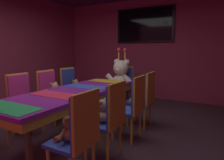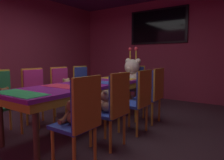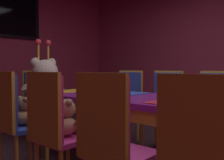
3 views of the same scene
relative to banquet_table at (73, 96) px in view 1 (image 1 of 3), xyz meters
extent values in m
plane|color=#3F2D38|center=(0.00, 0.00, -0.65)|extent=(7.90, 7.90, 0.00)
cube|color=#99334C|center=(0.00, 3.20, 0.75)|extent=(5.20, 0.12, 2.80)
cube|color=purple|center=(0.00, 0.00, 0.06)|extent=(0.90, 2.55, 0.05)
cube|color=gold|center=(0.00, 0.00, -0.01)|extent=(0.88, 2.50, 0.10)
cylinder|color=#4C3826|center=(0.38, 1.15, -0.31)|extent=(0.07, 0.07, 0.69)
cylinder|color=#4C3826|center=(0.38, -1.15, -0.31)|extent=(0.07, 0.07, 0.69)
cylinder|color=#4C3826|center=(-0.38, 1.15, -0.31)|extent=(0.07, 0.07, 0.69)
cube|color=green|center=(0.00, -1.09, 0.09)|extent=(0.77, 0.32, 0.01)
cube|color=#E52D4C|center=(0.00, -0.36, 0.09)|extent=(0.77, 0.32, 0.01)
cube|color=blue|center=(0.00, 0.36, 0.09)|extent=(0.77, 0.32, 0.01)
cube|color=yellow|center=(0.00, 1.09, 0.09)|extent=(0.77, 0.32, 0.01)
cylinder|color=gold|center=(-0.58, -0.74, -0.44)|extent=(0.04, 0.04, 0.42)
cube|color=#CC338C|center=(-0.73, -0.29, -0.21)|extent=(0.40, 0.40, 0.04)
cube|color=#CC338C|center=(-0.91, -0.29, 0.06)|extent=(0.05, 0.38, 0.50)
cube|color=gold|center=(-0.93, -0.29, 0.06)|extent=(0.03, 0.41, 0.55)
cylinder|color=gold|center=(-0.57, -0.13, -0.44)|extent=(0.04, 0.04, 0.42)
cylinder|color=gold|center=(-0.57, -0.45, -0.44)|extent=(0.04, 0.04, 0.42)
cylinder|color=gold|center=(-0.89, -0.13, -0.44)|extent=(0.04, 0.04, 0.42)
cylinder|color=gold|center=(-0.89, -0.45, -0.44)|extent=(0.04, 0.04, 0.42)
cube|color=#CC338C|center=(-0.73, 0.31, -0.21)|extent=(0.40, 0.40, 0.04)
cube|color=#CC338C|center=(-0.91, 0.31, 0.06)|extent=(0.05, 0.38, 0.50)
cube|color=gold|center=(-0.93, 0.31, 0.06)|extent=(0.03, 0.41, 0.55)
cylinder|color=gold|center=(-0.57, 0.47, -0.44)|extent=(0.04, 0.04, 0.42)
cylinder|color=gold|center=(-0.57, 0.15, -0.44)|extent=(0.04, 0.04, 0.42)
cylinder|color=gold|center=(-0.89, 0.47, -0.44)|extent=(0.04, 0.04, 0.42)
cylinder|color=gold|center=(-0.89, 0.15, -0.44)|extent=(0.04, 0.04, 0.42)
ellipsoid|color=tan|center=(-0.73, 0.31, -0.11)|extent=(0.19, 0.19, 0.15)
sphere|color=tan|center=(-0.71, 0.31, 0.03)|extent=(0.15, 0.15, 0.15)
sphere|color=tan|center=(-0.66, 0.31, 0.02)|extent=(0.06, 0.06, 0.06)
sphere|color=tan|center=(-0.73, 0.37, 0.09)|extent=(0.06, 0.06, 0.06)
sphere|color=tan|center=(-0.73, 0.25, 0.09)|extent=(0.06, 0.06, 0.06)
cylinder|color=tan|center=(-0.69, 0.41, -0.09)|extent=(0.05, 0.14, 0.13)
cylinder|color=tan|center=(-0.69, 0.22, -0.09)|extent=(0.05, 0.14, 0.13)
cylinder|color=tan|center=(-0.61, 0.36, -0.16)|extent=(0.07, 0.14, 0.07)
cylinder|color=tan|center=(-0.61, 0.26, -0.16)|extent=(0.07, 0.14, 0.07)
cube|color=#2D47B2|center=(-0.74, 0.94, -0.21)|extent=(0.40, 0.40, 0.04)
cube|color=#2D47B2|center=(-0.92, 0.94, 0.06)|extent=(0.05, 0.38, 0.50)
cube|color=gold|center=(-0.95, 0.94, 0.06)|extent=(0.03, 0.41, 0.55)
cylinder|color=gold|center=(-0.58, 1.10, -0.44)|extent=(0.04, 0.04, 0.42)
cylinder|color=gold|center=(-0.58, 0.78, -0.44)|extent=(0.04, 0.04, 0.42)
cylinder|color=gold|center=(-0.90, 1.10, -0.44)|extent=(0.04, 0.04, 0.42)
cylinder|color=gold|center=(-0.90, 0.78, -0.44)|extent=(0.04, 0.04, 0.42)
ellipsoid|color=#9E7247|center=(-0.74, 0.94, -0.12)|extent=(0.18, 0.18, 0.14)
sphere|color=#9E7247|center=(-0.73, 0.94, 0.01)|extent=(0.14, 0.14, 0.14)
sphere|color=tan|center=(-0.68, 0.94, 0.00)|extent=(0.05, 0.05, 0.05)
sphere|color=#9E7247|center=(-0.74, 0.99, 0.06)|extent=(0.05, 0.05, 0.05)
sphere|color=#9E7247|center=(-0.74, 0.88, 0.06)|extent=(0.05, 0.05, 0.05)
cylinder|color=#9E7247|center=(-0.71, 1.02, -0.10)|extent=(0.05, 0.12, 0.12)
cylinder|color=#9E7247|center=(-0.71, 0.85, -0.10)|extent=(0.05, 0.12, 0.12)
cylinder|color=#9E7247|center=(-0.63, 0.98, -0.16)|extent=(0.06, 0.13, 0.06)
cylinder|color=#9E7247|center=(-0.63, 0.89, -0.16)|extent=(0.06, 0.13, 0.06)
cube|color=#2D47B2|center=(0.74, -0.93, -0.21)|extent=(0.40, 0.40, 0.04)
cube|color=#2D47B2|center=(0.92, -0.93, 0.06)|extent=(0.05, 0.38, 0.50)
cube|color=gold|center=(0.94, -0.93, 0.06)|extent=(0.03, 0.41, 0.55)
cylinder|color=gold|center=(0.58, -0.77, -0.44)|extent=(0.04, 0.04, 0.42)
ellipsoid|color=brown|center=(0.74, -0.93, -0.12)|extent=(0.17, 0.17, 0.13)
sphere|color=brown|center=(0.72, -0.93, 0.00)|extent=(0.13, 0.13, 0.13)
sphere|color=#99663C|center=(0.68, -0.93, -0.01)|extent=(0.05, 0.05, 0.05)
sphere|color=brown|center=(0.74, -0.98, 0.05)|extent=(0.05, 0.05, 0.05)
sphere|color=brown|center=(0.74, -0.88, 0.05)|extent=(0.05, 0.05, 0.05)
cylinder|color=brown|center=(0.70, -1.01, -0.11)|extent=(0.05, 0.12, 0.11)
cylinder|color=brown|center=(0.70, -0.84, -0.11)|extent=(0.05, 0.12, 0.11)
cylinder|color=brown|center=(0.63, -0.97, -0.17)|extent=(0.06, 0.12, 0.06)
cylinder|color=brown|center=(0.63, -0.88, -0.17)|extent=(0.06, 0.12, 0.06)
cube|color=#2D47B2|center=(0.74, -0.32, -0.21)|extent=(0.40, 0.40, 0.04)
cube|color=#2D47B2|center=(0.92, -0.32, 0.06)|extent=(0.05, 0.38, 0.50)
cube|color=gold|center=(0.94, -0.32, 0.06)|extent=(0.03, 0.41, 0.55)
cylinder|color=gold|center=(0.90, -0.16, -0.44)|extent=(0.04, 0.04, 0.42)
cylinder|color=gold|center=(0.90, -0.48, -0.44)|extent=(0.04, 0.04, 0.42)
cylinder|color=gold|center=(0.58, -0.16, -0.44)|extent=(0.04, 0.04, 0.42)
cylinder|color=gold|center=(0.58, -0.48, -0.44)|extent=(0.04, 0.04, 0.42)
ellipsoid|color=tan|center=(0.74, -0.32, -0.11)|extent=(0.19, 0.19, 0.15)
sphere|color=tan|center=(0.73, -0.32, 0.02)|extent=(0.15, 0.15, 0.15)
sphere|color=tan|center=(0.68, -0.32, 0.01)|extent=(0.06, 0.06, 0.06)
sphere|color=tan|center=(0.74, -0.38, 0.08)|extent=(0.06, 0.06, 0.06)
sphere|color=tan|center=(0.74, -0.26, 0.08)|extent=(0.06, 0.06, 0.06)
cylinder|color=tan|center=(0.70, -0.41, -0.10)|extent=(0.05, 0.13, 0.12)
cylinder|color=tan|center=(0.70, -0.23, -0.10)|extent=(0.05, 0.13, 0.12)
cylinder|color=tan|center=(0.62, -0.37, -0.16)|extent=(0.06, 0.14, 0.06)
cylinder|color=tan|center=(0.62, -0.27, -0.16)|extent=(0.06, 0.14, 0.06)
cube|color=#2D47B2|center=(0.77, 0.32, -0.21)|extent=(0.40, 0.40, 0.04)
cube|color=#2D47B2|center=(0.95, 0.32, 0.06)|extent=(0.05, 0.38, 0.50)
cube|color=gold|center=(0.97, 0.32, 0.06)|extent=(0.03, 0.41, 0.55)
cylinder|color=gold|center=(0.93, 0.48, -0.44)|extent=(0.04, 0.04, 0.42)
cylinder|color=gold|center=(0.93, 0.16, -0.44)|extent=(0.04, 0.04, 0.42)
cylinder|color=gold|center=(0.61, 0.48, -0.44)|extent=(0.04, 0.04, 0.42)
cylinder|color=gold|center=(0.61, 0.16, -0.44)|extent=(0.04, 0.04, 0.42)
cube|color=#2D47B2|center=(0.74, 0.92, -0.21)|extent=(0.40, 0.40, 0.04)
cube|color=#2D47B2|center=(0.92, 0.92, 0.06)|extent=(0.05, 0.38, 0.50)
cube|color=gold|center=(0.95, 0.92, 0.06)|extent=(0.03, 0.41, 0.55)
cylinder|color=gold|center=(0.90, 1.08, -0.44)|extent=(0.04, 0.04, 0.42)
cylinder|color=gold|center=(0.90, 0.76, -0.44)|extent=(0.04, 0.04, 0.42)
cylinder|color=gold|center=(0.58, 1.08, -0.44)|extent=(0.04, 0.04, 0.42)
cylinder|color=gold|center=(0.58, 0.76, -0.44)|extent=(0.04, 0.04, 0.42)
ellipsoid|color=beige|center=(0.74, 0.92, -0.11)|extent=(0.18, 0.18, 0.15)
sphere|color=beige|center=(0.73, 0.92, 0.02)|extent=(0.15, 0.15, 0.15)
sphere|color=#FDDCAD|center=(0.68, 0.92, 0.01)|extent=(0.05, 0.05, 0.05)
sphere|color=beige|center=(0.74, 0.87, 0.07)|extent=(0.05, 0.05, 0.05)
sphere|color=beige|center=(0.74, 0.98, 0.07)|extent=(0.05, 0.05, 0.05)
cylinder|color=beige|center=(0.71, 0.83, -0.10)|extent=(0.05, 0.13, 0.12)
cylinder|color=beige|center=(0.71, 1.01, -0.10)|extent=(0.05, 0.13, 0.12)
cylinder|color=beige|center=(0.63, 0.87, -0.16)|extent=(0.06, 0.14, 0.06)
cylinder|color=beige|center=(0.63, 0.97, -0.16)|extent=(0.06, 0.14, 0.06)
cube|color=#2D47B2|center=(0.00, 1.70, -0.21)|extent=(0.40, 0.40, 0.04)
cube|color=#2D47B2|center=(0.00, 1.88, 0.06)|extent=(0.38, 0.05, 0.50)
cube|color=gold|center=(0.00, 1.90, 0.06)|extent=(0.41, 0.03, 0.55)
cylinder|color=gold|center=(0.16, 1.86, -0.44)|extent=(0.04, 0.04, 0.42)
cylinder|color=gold|center=(0.16, 1.54, -0.44)|extent=(0.04, 0.04, 0.42)
cylinder|color=gold|center=(-0.16, 1.86, -0.44)|extent=(0.04, 0.04, 0.42)
cylinder|color=gold|center=(-0.16, 1.54, -0.44)|extent=(0.04, 0.04, 0.42)
ellipsoid|color=silver|center=(0.00, 1.70, 0.00)|extent=(0.43, 0.43, 0.35)
sphere|color=silver|center=(0.00, 1.66, 0.31)|extent=(0.35, 0.35, 0.35)
sphere|color=white|center=(0.00, 1.54, 0.28)|extent=(0.13, 0.13, 0.13)
sphere|color=silver|center=(0.13, 1.70, 0.44)|extent=(0.13, 0.13, 0.13)
sphere|color=silver|center=(-0.13, 1.70, 0.44)|extent=(0.13, 0.13, 0.13)
cylinder|color=silver|center=(0.22, 1.61, 0.03)|extent=(0.31, 0.12, 0.29)
cylinder|color=silver|center=(-0.22, 1.61, 0.03)|extent=(0.31, 0.12, 0.29)
cylinder|color=silver|center=(0.11, 1.41, -0.12)|extent=(0.32, 0.15, 0.15)
cylinder|color=silver|center=(-0.11, 1.41, -0.12)|extent=(0.32, 0.15, 0.15)
cylinder|color=gold|center=(0.08, 1.70, 0.60)|extent=(0.03, 0.03, 0.23)
sphere|color=#E5333F|center=(0.08, 1.70, 0.71)|extent=(0.08, 0.08, 0.08)
cylinder|color=gold|center=(-0.08, 1.70, 0.60)|extent=(0.03, 0.03, 0.23)
sphere|color=#E5333F|center=(-0.08, 1.70, 0.71)|extent=(0.08, 0.08, 0.08)
cube|color=black|center=(0.00, 3.11, 1.40)|extent=(1.66, 0.05, 0.96)
cube|color=black|center=(0.00, 3.08, 1.40)|extent=(1.53, 0.01, 0.86)
camera|label=1|loc=(2.02, -2.39, 0.71)|focal=32.24mm
camera|label=2|loc=(2.28, -2.43, 0.51)|focal=32.59mm
camera|label=3|loc=(-2.05, -1.37, 0.35)|focal=41.84mm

